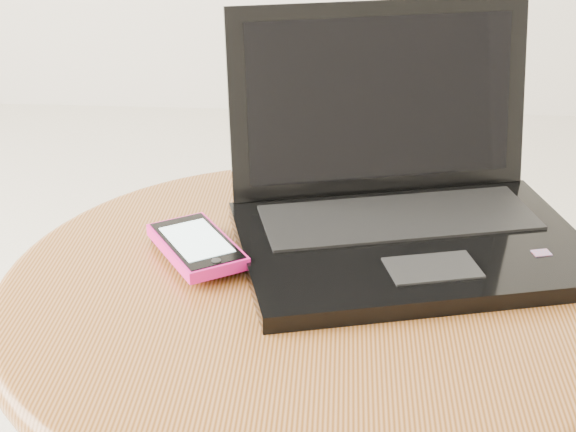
{
  "coord_description": "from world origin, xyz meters",
  "views": [
    {
      "loc": [
        0.1,
        -0.66,
        0.92
      ],
      "look_at": [
        0.05,
        0.11,
        0.55
      ],
      "focal_mm": 54.97,
      "sensor_mm": 36.0,
      "label": 1
    }
  ],
  "objects": [
    {
      "name": "phone_pink",
      "position": [
        -0.04,
        0.12,
        0.5
      ],
      "size": [
        0.12,
        0.14,
        0.01
      ],
      "color": "#E61883",
      "rests_on": "phone_black"
    },
    {
      "name": "laptop",
      "position": [
        0.17,
        0.19,
        0.53
      ],
      "size": [
        0.4,
        0.36,
        0.23
      ],
      "color": "black",
      "rests_on": "table"
    },
    {
      "name": "phone_black",
      "position": [
        -0.05,
        0.14,
        0.49
      ],
      "size": [
        0.11,
        0.11,
        0.01
      ],
      "color": "black",
      "rests_on": "table"
    },
    {
      "name": "table",
      "position": [
        0.07,
        0.09,
        0.38
      ],
      "size": [
        0.61,
        0.61,
        0.49
      ],
      "color": "#542411",
      "rests_on": "ground"
    }
  ]
}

